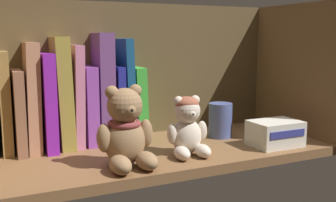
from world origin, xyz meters
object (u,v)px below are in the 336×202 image
at_px(book_4, 47,101).
at_px(book_8, 103,88).
at_px(book_3, 32,97).
at_px(book_7, 88,105).
at_px(book_2, 18,111).
at_px(teddy_bear_smaller, 188,127).
at_px(pillar_candle, 220,120).
at_px(book_11, 136,103).
at_px(teddy_bear_larger, 126,132).
at_px(book_1, 5,103).
at_px(book_9, 116,104).
at_px(book_10, 125,90).
at_px(book_6, 75,96).
at_px(small_product_box, 275,133).
at_px(book_5, 61,93).

bearing_deg(book_4, book_8, 0.00).
bearing_deg(book_3, book_7, 0.00).
relative_size(book_2, teddy_bear_smaller, 1.42).
xyz_separation_m(book_4, pillar_candle, (0.39, -0.08, -0.06)).
height_order(book_11, teddy_bear_larger, book_11).
relative_size(book_1, book_9, 1.21).
bearing_deg(book_8, book_9, 0.00).
xyz_separation_m(book_7, teddy_bear_larger, (0.02, -0.19, -0.02)).
bearing_deg(book_10, book_11, 0.00).
bearing_deg(pillar_candle, book_8, 163.78).
distance_m(book_6, teddy_bear_larger, 0.20).
distance_m(book_7, small_product_box, 0.42).
bearing_deg(book_1, book_10, 0.00).
height_order(book_3, teddy_bear_larger, book_3).
xyz_separation_m(book_6, pillar_candle, (0.33, -0.08, -0.07)).
relative_size(book_1, book_4, 1.02).
distance_m(teddy_bear_smaller, small_product_box, 0.21).
relative_size(book_1, book_5, 0.88).
relative_size(book_2, book_3, 0.76).
bearing_deg(book_9, book_6, 180.00).
xyz_separation_m(book_4, teddy_bear_larger, (0.11, -0.19, -0.04)).
distance_m(book_6, book_9, 0.10).
relative_size(book_4, book_5, 0.86).
height_order(book_1, small_product_box, book_1).
xyz_separation_m(book_10, pillar_candle, (0.21, -0.08, -0.08)).
bearing_deg(book_4, pillar_candle, -11.22).
distance_m(book_1, book_3, 0.05).
bearing_deg(pillar_candle, book_11, 157.43).
bearing_deg(book_2, teddy_bear_larger, -47.93).
height_order(book_4, teddy_bear_larger, book_4).
bearing_deg(book_5, small_product_box, -24.63).
bearing_deg(teddy_bear_larger, pillar_candle, 22.02).
relative_size(teddy_bear_larger, pillar_candle, 1.84).
relative_size(book_6, book_10, 0.94).
bearing_deg(book_1, teddy_bear_larger, -44.04).
bearing_deg(book_4, book_6, 0.00).
xyz_separation_m(book_1, book_8, (0.21, 0.00, 0.02)).
xyz_separation_m(book_6, book_9, (0.09, 0.00, -0.02)).
bearing_deg(book_11, book_4, 180.00).
bearing_deg(book_1, book_6, 0.00).
bearing_deg(book_10, book_5, 180.00).
bearing_deg(book_10, teddy_bear_larger, -108.77).
bearing_deg(teddy_bear_smaller, small_product_box, -6.47).
distance_m(book_1, book_2, 0.03).
distance_m(book_2, small_product_box, 0.55).
bearing_deg(book_9, book_1, 180.00).
height_order(book_4, teddy_bear_smaller, book_4).
distance_m(book_9, teddy_bear_larger, 0.19).
bearing_deg(book_5, teddy_bear_larger, -66.84).
distance_m(book_5, book_8, 0.09).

